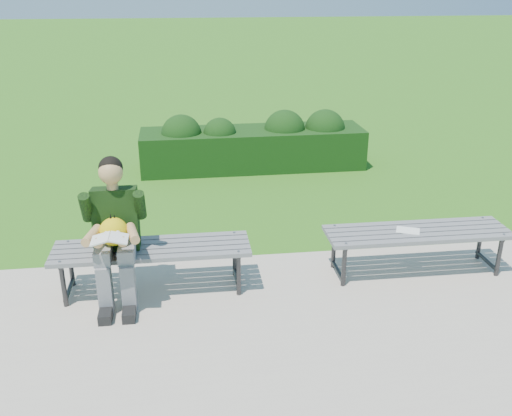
# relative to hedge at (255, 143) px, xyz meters

# --- Properties ---
(ground) EXTENTS (80.00, 80.00, 0.00)m
(ground) POSITION_rel_hedge_xyz_m (-0.32, -3.08, -0.39)
(ground) COLOR #1F6A11
(ground) RESTS_ON ground
(walkway) EXTENTS (30.00, 3.50, 0.02)m
(walkway) POSITION_rel_hedge_xyz_m (-0.32, -4.83, -0.38)
(walkway) COLOR #B8B099
(walkway) RESTS_ON ground
(hedge) EXTENTS (3.43, 0.89, 0.89)m
(hedge) POSITION_rel_hedge_xyz_m (0.00, 0.00, 0.00)
(hedge) COLOR #173D15
(hedge) RESTS_ON ground
(bench_left) EXTENTS (1.80, 0.50, 0.46)m
(bench_left) POSITION_rel_hedge_xyz_m (-1.43, -3.68, 0.03)
(bench_left) COLOR slate
(bench_left) RESTS_ON walkway
(bench_right) EXTENTS (1.80, 0.50, 0.46)m
(bench_right) POSITION_rel_hedge_xyz_m (1.14, -3.64, 0.03)
(bench_right) COLOR slate
(bench_right) RESTS_ON walkway
(seated_boy) EXTENTS (0.56, 0.76, 1.31)m
(seated_boy) POSITION_rel_hedge_xyz_m (-1.73, -3.77, 0.33)
(seated_boy) COLOR gray
(seated_boy) RESTS_ON walkway
(paper_sheet) EXTENTS (0.27, 0.23, 0.01)m
(paper_sheet) POSITION_rel_hedge_xyz_m (1.04, -3.64, 0.09)
(paper_sheet) COLOR white
(paper_sheet) RESTS_ON bench_right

